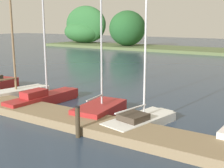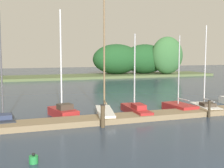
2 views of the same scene
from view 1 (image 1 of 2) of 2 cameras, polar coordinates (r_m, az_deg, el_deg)
name	(u,v)px [view 1 (image 1 of 2)]	position (r m, az deg, el deg)	size (l,w,h in m)	color
dock_pier	(26,109)	(14.46, -16.19, -4.63)	(25.81, 1.80, 0.35)	#847051
far_shore	(209,31)	(44.02, 18.14, 9.56)	(55.99, 8.22, 7.27)	#56663D
sailboat_3	(14,90)	(17.29, -18.24, -1.17)	(1.89, 4.33, 8.40)	white
sailboat_4	(44,97)	(15.63, -12.87, -2.53)	(1.17, 4.51, 5.68)	maroon
sailboat_5	(101,109)	(13.41, -2.13, -4.80)	(1.62, 3.03, 5.62)	maroon
sailboat_6	(141,119)	(12.17, 5.64, -6.74)	(1.92, 3.67, 6.39)	white
mooring_piling_2	(78,122)	(10.93, -6.60, -7.22)	(0.20, 0.20, 1.19)	#3D3323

